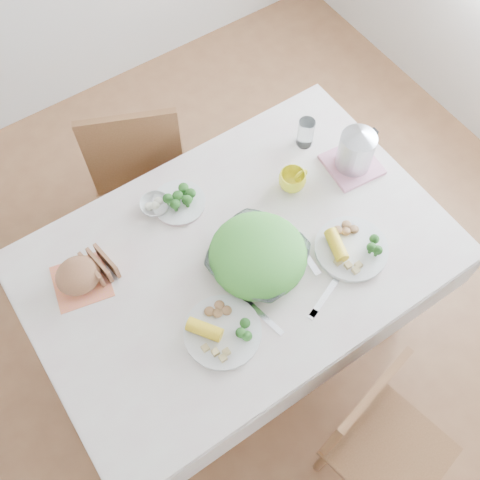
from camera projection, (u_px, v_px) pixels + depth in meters
floor at (239, 328)px, 2.68m from camera, size 3.60×3.60×0.00m
dining_table at (239, 297)px, 2.36m from camera, size 1.40×0.90×0.75m
tablecloth at (239, 255)px, 2.02m from camera, size 1.50×1.00×0.01m
chair_near at (393, 448)px, 1.98m from camera, size 0.44×0.44×0.83m
chair_far at (139, 153)px, 2.61m from camera, size 0.55×0.55×0.92m
salad_bowl at (258, 258)px, 1.96m from camera, size 0.43×0.43×0.08m
dinner_plate_left at (223, 332)px, 1.86m from camera, size 0.32×0.32×0.02m
dinner_plate_right at (351, 249)px, 2.02m from camera, size 0.37×0.37×0.02m
broccoli_plate at (179, 203)px, 2.11m from camera, size 0.23×0.23×0.02m
napkin at (82, 281)px, 1.96m from camera, size 0.23×0.23×0.00m
bread_loaf at (78, 275)px, 1.91m from camera, size 0.17×0.16×0.09m
fruit_bowl at (155, 205)px, 2.10m from camera, size 0.15×0.15×0.04m
yellow_mug at (292, 181)px, 2.12m from camera, size 0.11×0.11×0.08m
glass_tumbler at (306, 132)px, 2.21m from camera, size 0.09×0.09×0.12m
pink_tray at (352, 165)px, 2.20m from camera, size 0.22×0.22×0.02m
electric_kettle at (357, 146)px, 2.10m from camera, size 0.14×0.14×0.19m
fork_left at (264, 317)px, 1.90m from camera, size 0.05×0.17×0.00m
fork_right at (303, 252)px, 2.02m from camera, size 0.04×0.21×0.00m
knife at (325, 296)px, 1.94m from camera, size 0.18×0.09×0.00m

